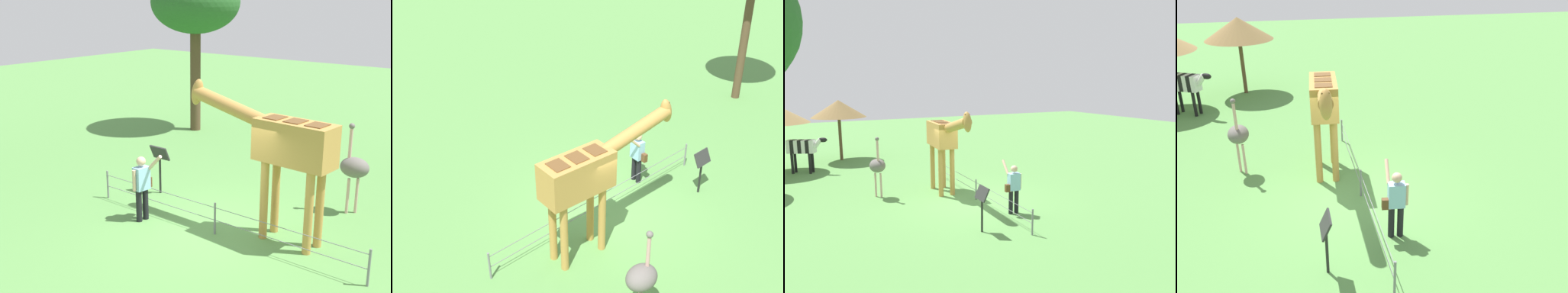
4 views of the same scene
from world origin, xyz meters
TOP-DOWN VIEW (x-y plane):
  - ground_plane at (0.00, 0.00)m, footprint 60.00×60.00m
  - giraffe at (-1.18, -0.56)m, footprint 3.79×0.82m
  - visitor at (1.79, 0.61)m, footprint 0.68×0.59m
  - ostrich at (-1.91, -2.88)m, footprint 0.70×0.56m
  - tree_east at (6.26, -6.99)m, footprint 3.36×3.36m
  - info_sign at (2.67, -0.97)m, footprint 0.56×0.21m
  - wire_fence at (0.00, 0.17)m, footprint 7.05×0.05m

SIDE VIEW (x-z plane):
  - ground_plane at x=0.00m, z-range 0.00..0.00m
  - wire_fence at x=0.00m, z-range 0.03..0.78m
  - visitor at x=1.79m, z-range 0.06..1.75m
  - info_sign at x=2.67m, z-range 0.29..1.61m
  - ostrich at x=-1.91m, z-range 0.05..2.30m
  - giraffe at x=-1.18m, z-range 0.48..3.79m
  - tree_east at x=6.26m, z-range 1.80..7.90m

